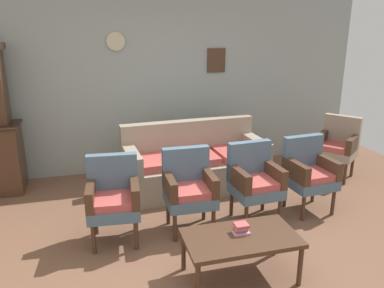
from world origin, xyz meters
TOP-DOWN VIEW (x-y plane):
  - ground_plane at (0.00, 0.00)m, footprint 7.68×7.68m
  - wall_back_with_decor at (0.00, 2.63)m, footprint 6.40×0.09m
  - floral_couch at (0.31, 1.67)m, footprint 1.95×0.92m
  - armchair_by_doorway at (-0.86, 0.60)m, footprint 0.56×0.53m
  - armchair_near_cabinet at (-0.05, 0.63)m, footprint 0.53×0.50m
  - armchair_near_couch_end at (0.72, 0.64)m, footprint 0.55×0.53m
  - armchair_row_middle at (1.45, 0.69)m, footprint 0.56×0.53m
  - wingback_chair_by_fireplace at (2.44, 1.53)m, footprint 0.71×0.71m
  - coffee_table at (0.16, -0.35)m, footprint 1.00×0.56m
  - book_stack_on_table at (0.18, -0.30)m, footprint 0.15×0.12m
  - floor_vase_by_wall at (2.85, 2.15)m, footprint 0.22×0.22m

SIDE VIEW (x-z plane):
  - ground_plane at x=0.00m, z-range 0.00..0.00m
  - floral_couch at x=0.31m, z-range -0.12..0.78m
  - floor_vase_by_wall at x=2.85m, z-range 0.00..0.65m
  - coffee_table at x=0.16m, z-range 0.17..0.59m
  - book_stack_on_table at x=0.18m, z-range 0.42..0.51m
  - armchair_by_doorway at x=-0.86m, z-range 0.05..0.95m
  - armchair_near_cabinet at x=-0.05m, z-range 0.05..0.95m
  - armchair_near_couch_end at x=0.72m, z-range 0.05..0.95m
  - armchair_row_middle at x=1.45m, z-range 0.05..0.95m
  - wingback_chair_by_fireplace at x=2.44m, z-range 0.05..0.95m
  - wall_back_with_decor at x=0.00m, z-range 0.00..2.70m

